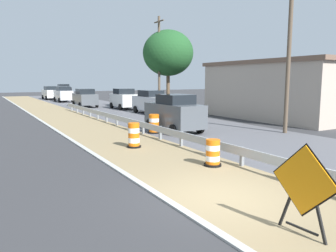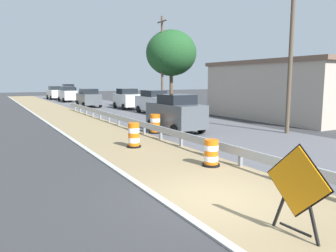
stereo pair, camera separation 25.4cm
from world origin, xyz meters
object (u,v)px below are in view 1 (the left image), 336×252
Objects in this scene: car_mid_far_lane at (64,90)px; car_trailing_far_lane at (85,98)px; car_lead_near_lane at (63,94)px; utility_pole_mid at (159,62)px; traffic_barrel_close at (134,136)px; utility_pole_near at (289,51)px; car_distant_a at (124,99)px; traffic_barrel_nearest at (213,154)px; car_trailing_near_lane at (152,102)px; traffic_barrel_mid at (154,125)px; warning_sign_diamond at (304,185)px; car_distant_b at (174,113)px; car_lead_far_lane at (51,93)px.

car_mid_far_lane reaches higher than car_trailing_far_lane.
utility_pole_mid is (5.48, -17.92, 3.70)m from car_lead_near_lane.
utility_pole_near is at bearing -3.87° from traffic_barrel_close.
traffic_barrel_nearest is at bearing -13.42° from car_distant_a.
traffic_barrel_nearest is at bearing -113.58° from utility_pole_mid.
traffic_barrel_mid is at bearing -27.49° from car_trailing_near_lane.
car_distant_b is at bearing -113.97° from warning_sign_diamond.
warning_sign_diamond is 5.44m from traffic_barrel_nearest.
traffic_barrel_mid is 16.33m from car_distant_a.
car_mid_far_lane is at bearing 82.86° from traffic_barrel_nearest.
traffic_barrel_mid is at bearing 150.57° from utility_pole_near.
car_lead_far_lane is at bearing 88.10° from traffic_barrel_mid.
car_lead_far_lane is (4.54, 49.63, -0.00)m from warning_sign_diamond.
car_distant_b is at bearing -2.76° from car_mid_far_lane.
car_mid_far_lane is (4.95, 44.55, 0.63)m from traffic_barrel_mid.
car_trailing_far_lane is at bearing -178.85° from car_lead_near_lane.
car_lead_far_lane is at bearing -24.38° from car_mid_far_lane.
car_mid_far_lane is at bearing -178.86° from car_distant_a.
traffic_barrel_close is (-1.11, 4.40, 0.08)m from traffic_barrel_nearest.
car_distant_a reaches higher than traffic_barrel_nearest.
car_distant_a is (3.00, -14.75, 0.00)m from car_lead_near_lane.
car_lead_near_lane is at bearing -11.18° from car_mid_far_lane.
traffic_barrel_mid is 30.43m from car_lead_near_lane.
traffic_barrel_nearest is at bearing -155.35° from utility_pole_near.
car_mid_far_lane reaches higher than car_distant_a.
utility_pole_mid is (7.15, 12.46, 4.27)m from traffic_barrel_mid.
car_mid_far_lane is (8.27, 57.19, 0.09)m from warning_sign_diamond.
car_trailing_far_lane is at bearing -5.52° from car_mid_far_lane.
car_lead_far_lane is at bearing -0.72° from car_distant_b.
warning_sign_diamond is 0.21× the size of utility_pole_near.
car_lead_near_lane is 6.63m from car_lead_far_lane.
car_distant_b reaches higher than car_trailing_far_lane.
car_mid_far_lane is 32.37m from utility_pole_mid.
car_trailing_near_lane is 0.52× the size of utility_pole_mid.
car_distant_b reaches higher than traffic_barrel_close.
traffic_barrel_mid is at bearing -4.50° from car_mid_far_lane.
utility_pole_mid is (5.92, -24.53, 3.74)m from car_lead_far_lane.
car_mid_far_lane is at bearing 92.01° from utility_pole_near.
warning_sign_diamond is 0.40× the size of car_lead_far_lane.
car_lead_near_lane is at bearing 85.10° from traffic_barrel_nearest.
warning_sign_diamond reaches higher than traffic_barrel_close.
utility_pole_near reaches higher than car_distant_a.
car_distant_a is at bearing 74.89° from traffic_barrel_nearest.
car_lead_near_lane is 1.02× the size of car_lead_far_lane.
traffic_barrel_close is 0.25× the size of car_mid_far_lane.
utility_pole_mid reaches higher than car_trailing_far_lane.
car_distant_a is at bearing 73.33° from traffic_barrel_mid.
warning_sign_diamond is at bearing -112.63° from utility_pole_mid.
traffic_barrel_nearest is at bearing 175.52° from car_lead_near_lane.
car_distant_b reaches higher than car_lead_near_lane.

